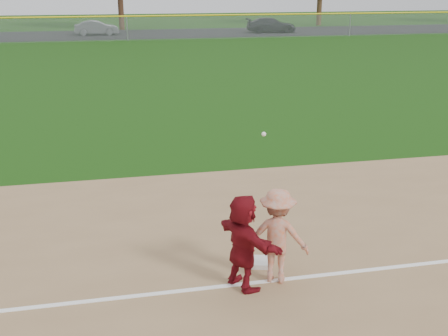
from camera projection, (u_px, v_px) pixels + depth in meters
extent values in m
plane|color=#163F0C|center=(241.00, 262.00, 10.13)|extent=(160.00, 160.00, 0.00)
cube|color=white|center=(253.00, 283.00, 9.38)|extent=(60.00, 0.10, 0.01)
cube|color=black|center=(124.00, 34.00, 52.76)|extent=(120.00, 10.00, 0.01)
cube|color=silver|center=(260.00, 262.00, 9.98)|extent=(0.49, 0.49, 0.09)
imported|color=maroon|center=(243.00, 242.00, 9.03)|extent=(1.04, 1.56, 1.62)
imported|color=#4F5155|center=(96.00, 28.00, 51.81)|extent=(4.00, 1.46, 1.31)
imported|color=black|center=(271.00, 25.00, 54.33)|extent=(4.98, 2.42, 1.40)
imported|color=#A5A5A7|center=(277.00, 236.00, 9.23)|extent=(1.21, 0.98, 1.63)
sphere|color=white|center=(264.00, 134.00, 9.23)|extent=(0.07, 0.07, 0.07)
plane|color=#999EA0|center=(127.00, 29.00, 46.89)|extent=(110.00, 0.00, 110.00)
cylinder|color=yellow|center=(126.00, 16.00, 46.57)|extent=(110.00, 0.12, 0.12)
cylinder|color=gray|center=(127.00, 29.00, 46.89)|extent=(0.08, 0.08, 2.00)
cylinder|color=gray|center=(350.00, 25.00, 50.88)|extent=(0.08, 0.08, 2.00)
cylinder|color=#372114|center=(121.00, 9.00, 57.21)|extent=(0.56, 0.56, 4.10)
cylinder|color=#3E2A16|center=(319.00, 9.00, 62.89)|extent=(0.56, 0.56, 3.64)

